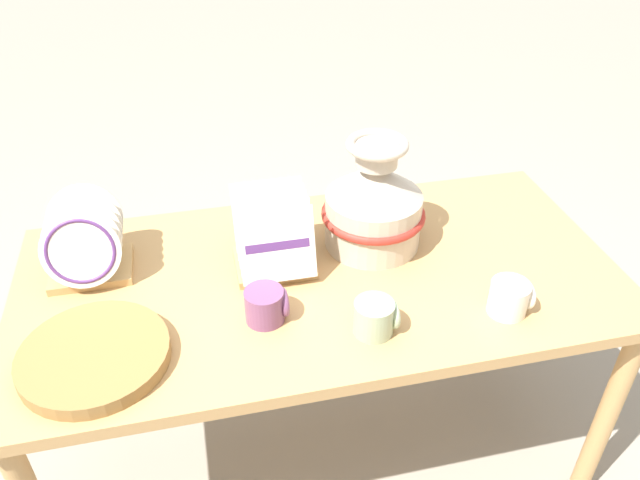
# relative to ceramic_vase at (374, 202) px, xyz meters

# --- Properties ---
(ground_plane) EXTENTS (14.00, 14.00, 0.00)m
(ground_plane) POSITION_rel_ceramic_vase_xyz_m (-0.18, -0.11, -0.86)
(ground_plane) COLOR gray
(display_table) EXTENTS (1.59, 0.78, 0.73)m
(display_table) POSITION_rel_ceramic_vase_xyz_m (-0.18, -0.11, -0.21)
(display_table) COLOR tan
(display_table) RESTS_ON ground_plane
(ceramic_vase) EXTENTS (0.29, 0.29, 0.32)m
(ceramic_vase) POSITION_rel_ceramic_vase_xyz_m (0.00, 0.00, 0.00)
(ceramic_vase) COLOR beige
(ceramic_vase) RESTS_ON display_table
(dish_rack_round_plates) EXTENTS (0.21, 0.21, 0.21)m
(dish_rack_round_plates) POSITION_rel_ceramic_vase_xyz_m (-0.77, 0.03, -0.05)
(dish_rack_round_plates) COLOR tan
(dish_rack_round_plates) RESTS_ON display_table
(dish_rack_square_plates) EXTENTS (0.21, 0.21, 0.21)m
(dish_rack_square_plates) POSITION_rel_ceramic_vase_xyz_m (-0.29, -0.05, -0.05)
(dish_rack_square_plates) COLOR tan
(dish_rack_square_plates) RESTS_ON display_table
(wicker_charger_stack) EXTENTS (0.34, 0.34, 0.04)m
(wicker_charger_stack) POSITION_rel_ceramic_vase_xyz_m (-0.74, -0.30, -0.12)
(wicker_charger_stack) COLOR olive
(wicker_charger_stack) RESTS_ON display_table
(mug_sage_glaze) EXTENTS (0.10, 0.10, 0.09)m
(mug_sage_glaze) POSITION_rel_ceramic_vase_xyz_m (-0.10, -0.35, -0.09)
(mug_sage_glaze) COLOR #9EB28E
(mug_sage_glaze) RESTS_ON display_table
(mug_plum_glaze) EXTENTS (0.10, 0.10, 0.09)m
(mug_plum_glaze) POSITION_rel_ceramic_vase_xyz_m (-0.34, -0.25, -0.09)
(mug_plum_glaze) COLOR #7A4770
(mug_plum_glaze) RESTS_ON display_table
(mug_cream_glaze) EXTENTS (0.10, 0.10, 0.09)m
(mug_cream_glaze) POSITION_rel_ceramic_vase_xyz_m (0.24, -0.35, -0.09)
(mug_cream_glaze) COLOR silver
(mug_cream_glaze) RESTS_ON display_table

